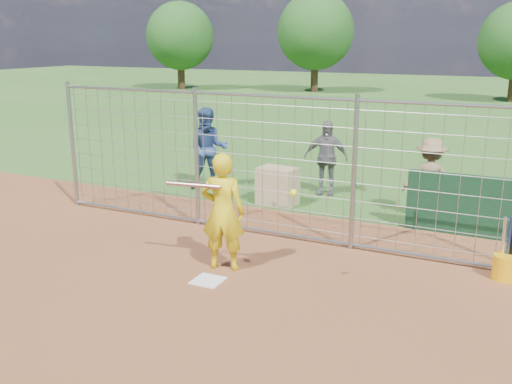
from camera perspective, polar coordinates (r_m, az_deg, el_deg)
The scene contains 12 objects.
ground at distance 8.65m, azimuth -4.13°, elevation -8.41°, with size 100.00×100.00×0.00m, color #2D591E.
infield_dirt at distance 6.52m, azimuth -17.93°, elevation -17.55°, with size 18.00×18.00×0.00m, color brown.
home_plate at distance 8.48m, azimuth -4.81°, elevation -8.83°, with size 0.43×0.43×0.02m, color silver.
dugout_wall at distance 10.87m, azimuth 21.64°, elevation -1.42°, with size 2.60×0.20×1.10m, color #11381E.
batter at distance 8.61m, azimuth -3.34°, elevation -2.00°, with size 0.67×0.44×1.83m, color gold.
bystander_a at distance 13.30m, azimuth -4.77°, elevation 4.31°, with size 0.93×0.73×1.92m, color navy.
bystander_b at distance 12.94m, azimuth 7.00°, elevation 3.43°, with size 0.99×0.41×1.69m, color slate.
bystander_c at distance 11.61m, azimuth 17.01°, elevation 1.28°, with size 1.03×0.59×1.60m, color olive.
equipment_bin at distance 12.14m, azimuth 2.17°, elevation 0.59°, with size 0.80×0.55×0.80m, color tan.
equipment_in_play at distance 8.28m, azimuth -4.02°, elevation 0.53°, with size 2.11×0.24×0.18m.
bucket_with_bats at distance 9.19m, azimuth 23.63°, elevation -6.59°, with size 0.34×0.34×0.97m.
backstop_fence at distance 9.95m, azimuth 1.43°, elevation 2.43°, with size 9.08×0.08×2.60m.
Camera 1 is at (3.98, -6.86, 3.45)m, focal length 40.00 mm.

